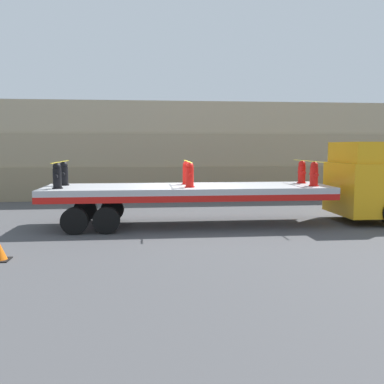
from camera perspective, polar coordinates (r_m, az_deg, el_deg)
name	(u,v)px	position (r m, az deg, el deg)	size (l,w,h in m)	color
ground_plane	(188,225)	(14.67, -0.54, -4.41)	(120.00, 120.00, 0.00)	#474749
rock_cliff	(172,150)	(23.02, -2.62, 5.58)	(60.00, 3.30, 4.95)	gray
truck_cab	(369,182)	(16.41, 22.56, 1.28)	(2.24, 2.65, 2.83)	orange
flatbed_trailer	(176,192)	(14.47, -2.21, -0.05)	(9.58, 2.69, 1.35)	#B2B2B7
fire_hydrant_black_near_0	(57,176)	(14.10, -17.54, 2.03)	(0.33, 0.54, 0.82)	black
fire_hydrant_black_far_0	(64,174)	(15.21, -16.69, 2.33)	(0.33, 0.54, 0.82)	black
fire_hydrant_red_near_1	(190,175)	(13.88, -0.32, 2.25)	(0.33, 0.54, 0.82)	red
fire_hydrant_red_far_1	(186,173)	(15.02, -0.75, 2.54)	(0.33, 0.54, 0.82)	red
fire_hydrant_red_near_2	(314,174)	(14.90, 15.96, 2.28)	(0.33, 0.54, 0.82)	red
fire_hydrant_red_far_2	(302,172)	(15.96, 14.43, 2.56)	(0.33, 0.54, 0.82)	red
cargo_strap_rear	(60,162)	(14.63, -17.15, 3.86)	(0.05, 2.79, 0.01)	yellow
cargo_strap_middle	(188,161)	(14.43, -0.54, 4.10)	(0.05, 2.79, 0.01)	yellow
cargo_strap_front	(308,161)	(15.41, 15.21, 4.01)	(0.05, 2.79, 0.01)	yellow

